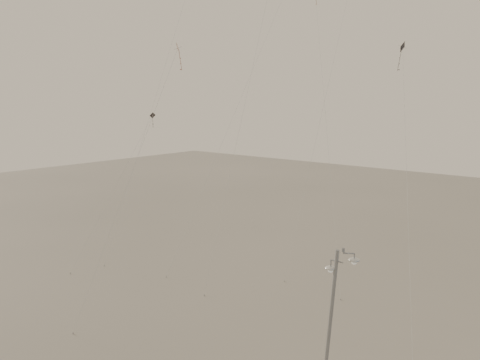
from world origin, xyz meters
The scene contains 8 objects.
ground centered at (0.00, 0.00, 0.00)m, with size 160.00×160.00×0.00m, color gray.
street_lamp centered at (10.74, -0.91, 4.45)m, with size 1.62×0.78×8.33m.
kite_1 centered at (-2.18, 10.53, 20.63)m, with size 1.80×7.57×27.00m.
kite_3 centered at (-2.92, -0.15, 13.38)m, with size 4.11×6.43×18.46m.
kite_4 centered at (10.24, 8.17, 13.69)m, with size 6.44×12.37×18.65m.
kite_5 centered at (-1.54, 18.45, 18.85)m, with size 9.10×10.35×25.76m.
kite_6 centered at (-15.43, 7.96, 9.93)m, with size 0.55×9.71×13.77m.
kite_7 centered at (-5.37, 17.03, 22.82)m, with size 4.43×14.17×28.47m.
Camera 1 is at (20.50, -19.48, 14.87)m, focal length 35.00 mm.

